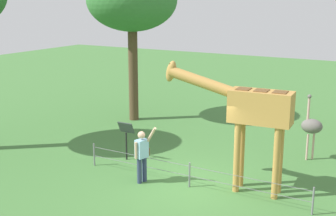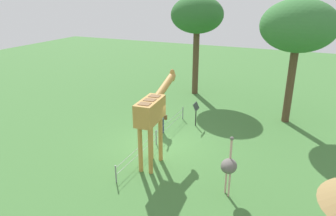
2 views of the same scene
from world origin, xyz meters
name	(u,v)px [view 1 (image 1 of 2)]	position (x,y,z in m)	size (l,w,h in m)	color
ground_plane	(191,185)	(0.00, 0.00, 0.00)	(60.00, 60.00, 0.00)	#427538
giraffe	(250,111)	(-1.51, -0.52, 2.34)	(3.78, 0.82, 3.62)	#BC8942
visitor	(142,153)	(1.38, 0.49, 0.90)	(0.65, 0.59, 1.75)	navy
ostrich	(312,126)	(-2.50, -3.96, 1.18)	(0.70, 0.56, 2.25)	#CC9E93
tree_east	(132,1)	(5.59, -5.33, 5.23)	(3.88, 3.88, 6.65)	brown
info_sign	(126,133)	(2.90, -0.88, 0.95)	(0.56, 0.21, 1.32)	black
wire_fence	(189,174)	(0.00, 0.11, 0.40)	(7.05, 0.05, 0.75)	slate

